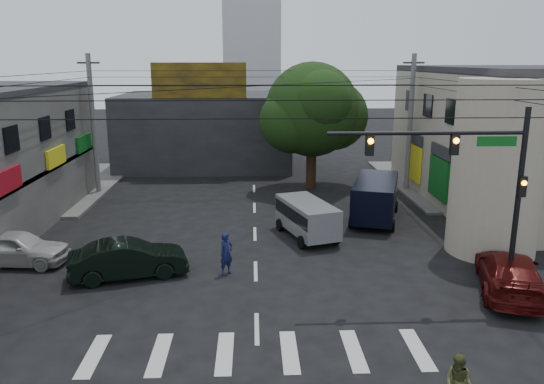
{
  "coord_description": "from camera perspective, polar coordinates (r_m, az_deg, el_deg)",
  "views": [
    {
      "loc": [
        -0.1,
        -19.16,
        8.78
      ],
      "look_at": [
        0.78,
        4.0,
        2.99
      ],
      "focal_mm": 35.0,
      "sensor_mm": 36.0,
      "label": 1
    }
  ],
  "objects": [
    {
      "name": "building_far",
      "position": [
        45.7,
        -7.09,
        6.65
      ],
      "size": [
        14.0,
        10.0,
        6.0
      ],
      "primitive_type": "cube",
      "color": "#232326",
      "rests_on": "ground"
    },
    {
      "name": "silver_minivan",
      "position": [
        26.86,
        3.78,
        -3.0
      ],
      "size": [
        5.37,
        4.33,
        1.85
      ],
      "primitive_type": null,
      "rotation": [
        0.0,
        0.0,
        1.88
      ],
      "color": "gray",
      "rests_on": "ground"
    },
    {
      "name": "billboard",
      "position": [
        40.48,
        -7.86,
        11.8
      ],
      "size": [
        7.0,
        0.3,
        2.6
      ],
      "primitive_type": "cube",
      "color": "olive",
      "rests_on": "building_far"
    },
    {
      "name": "traffic_gantry",
      "position": [
        20.2,
        20.99,
        1.82
      ],
      "size": [
        7.1,
        0.35,
        7.2
      ],
      "color": "black",
      "rests_on": "ground"
    },
    {
      "name": "street_tree",
      "position": [
        36.55,
        4.34,
        8.79
      ],
      "size": [
        6.4,
        6.4,
        8.7
      ],
      "color": "black",
      "rests_on": "ground"
    },
    {
      "name": "sidewalk_far_right",
      "position": [
        42.24,
        23.27,
        0.98
      ],
      "size": [
        16.0,
        16.0,
        0.15
      ],
      "primitive_type": "cube",
      "color": "#514F4C",
      "rests_on": "ground"
    },
    {
      "name": "utility_pole_far_left",
      "position": [
        36.91,
        -18.65,
        6.79
      ],
      "size": [
        0.32,
        0.32,
        9.2
      ],
      "primitive_type": "cylinder",
      "color": "#59595B",
      "rests_on": "ground"
    },
    {
      "name": "navy_van",
      "position": [
        30.34,
        11.05,
        -0.81
      ],
      "size": [
        6.96,
        5.43,
        2.29
      ],
      "primitive_type": null,
      "rotation": [
        0.0,
        0.0,
        1.27
      ],
      "color": "black",
      "rests_on": "ground"
    },
    {
      "name": "utility_pole_far_right",
      "position": [
        36.96,
        14.63,
        7.08
      ],
      "size": [
        0.32,
        0.32,
        9.2
      ],
      "primitive_type": "cylinder",
      "color": "#59595B",
      "rests_on": "ground"
    },
    {
      "name": "dark_sedan",
      "position": [
        22.83,
        -15.18,
        -6.99
      ],
      "size": [
        4.1,
        5.62,
        1.57
      ],
      "primitive_type": "imported",
      "rotation": [
        0.0,
        0.0,
        1.84
      ],
      "color": "black",
      "rests_on": "ground"
    },
    {
      "name": "pedestrian_olive",
      "position": [
        15.16,
        19.4,
        -18.78
      ],
      "size": [
        1.3,
        1.3,
        1.52
      ],
      "primitive_type": "imported",
      "rotation": [
        0.0,
        0.0,
        -0.9
      ],
      "color": "#424821",
      "rests_on": "ground"
    },
    {
      "name": "corner_column",
      "position": [
        26.13,
        23.04,
        2.36
      ],
      "size": [
        4.0,
        4.0,
        8.0
      ],
      "primitive_type": "cylinder",
      "color": "#A1937F",
      "rests_on": "ground"
    },
    {
      "name": "white_compact",
      "position": [
        25.93,
        -25.81,
        -5.43
      ],
      "size": [
        2.61,
        4.83,
        1.54
      ],
      "primitive_type": "imported",
      "rotation": [
        0.0,
        0.0,
        1.48
      ],
      "color": "#B2B2AE",
      "rests_on": "ground"
    },
    {
      "name": "maroon_sedan",
      "position": [
        22.63,
        24.18,
        -7.96
      ],
      "size": [
        5.41,
        6.7,
        1.56
      ],
      "primitive_type": "imported",
      "rotation": [
        0.0,
        0.0,
        2.82
      ],
      "color": "#450B09",
      "rests_on": "ground"
    },
    {
      "name": "ground",
      "position": [
        21.08,
        -1.73,
        -10.59
      ],
      "size": [
        160.0,
        160.0,
        0.0
      ],
      "primitive_type": "plane",
      "color": "black",
      "rests_on": "ground"
    },
    {
      "name": "sidewalk_far_left",
      "position": [
        42.16,
        -27.23,
        0.53
      ],
      "size": [
        16.0,
        16.0,
        0.15
      ],
      "primitive_type": "cube",
      "color": "#514F4C",
      "rests_on": "ground"
    },
    {
      "name": "building_right",
      "position": [
        37.21,
        27.08,
        5.11
      ],
      "size": [
        14.0,
        18.0,
        8.0
      ],
      "primitive_type": "cube",
      "color": "#A1937F",
      "rests_on": "ground"
    },
    {
      "name": "traffic_officer",
      "position": [
        22.37,
        -4.94,
        -6.63
      ],
      "size": [
        1.09,
        1.09,
        1.81
      ],
      "primitive_type": "imported",
      "rotation": [
        0.0,
        0.0,
        0.72
      ],
      "color": "#121841",
      "rests_on": "ground"
    }
  ]
}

